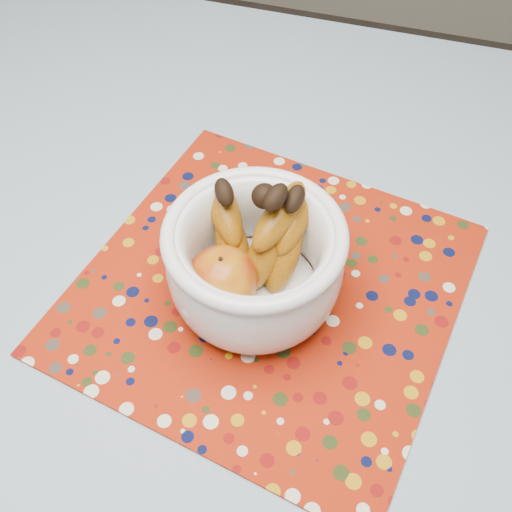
# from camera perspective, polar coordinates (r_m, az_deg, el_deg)

# --- Properties ---
(table) EXTENTS (1.20, 1.20, 0.75)m
(table) POSITION_cam_1_polar(r_m,az_deg,el_deg) (0.83, -4.74, -6.62)
(table) COLOR brown
(table) RESTS_ON ground
(tablecloth) EXTENTS (1.32, 1.32, 0.01)m
(tablecloth) POSITION_cam_1_polar(r_m,az_deg,el_deg) (0.76, -5.14, -3.42)
(tablecloth) COLOR slate
(tablecloth) RESTS_ON table
(placemat) EXTENTS (0.52, 0.52, 0.00)m
(placemat) POSITION_cam_1_polar(r_m,az_deg,el_deg) (0.76, 1.20, -2.97)
(placemat) COLOR maroon
(placemat) RESTS_ON tablecloth
(fruit_bowl) EXTENTS (0.22, 0.21, 0.16)m
(fruit_bowl) POSITION_cam_1_polar(r_m,az_deg,el_deg) (0.69, -0.11, 0.37)
(fruit_bowl) COLOR white
(fruit_bowl) RESTS_ON placemat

